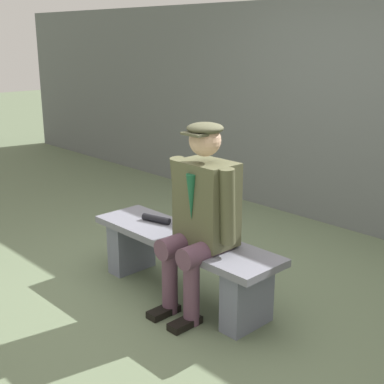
# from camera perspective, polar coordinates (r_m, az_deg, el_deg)

# --- Properties ---
(ground_plane) EXTENTS (30.00, 30.00, 0.00)m
(ground_plane) POSITION_cam_1_polar(r_m,az_deg,el_deg) (4.08, -0.95, -10.86)
(ground_plane) COLOR #606F52
(bench) EXTENTS (1.61, 0.44, 0.47)m
(bench) POSITION_cam_1_polar(r_m,az_deg,el_deg) (3.95, -0.97, -6.85)
(bench) COLOR slate
(bench) RESTS_ON ground
(seated_man) EXTENTS (0.57, 0.57, 1.33)m
(seated_man) POSITION_cam_1_polar(r_m,az_deg,el_deg) (3.60, 0.96, -2.03)
(seated_man) COLOR brown
(seated_man) RESTS_ON ground
(rolled_magazine) EXTENTS (0.25, 0.11, 0.05)m
(rolled_magazine) POSITION_cam_1_polar(r_m,az_deg,el_deg) (4.16, -3.84, -2.88)
(rolled_magazine) COLOR black
(rolled_magazine) RESTS_ON bench
(stadium_wall) EXTENTS (12.00, 0.24, 2.22)m
(stadium_wall) POSITION_cam_1_polar(r_m,az_deg,el_deg) (5.47, 16.85, 7.74)
(stadium_wall) COLOR slate
(stadium_wall) RESTS_ON ground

